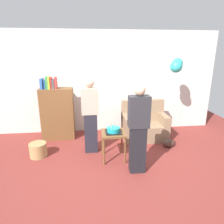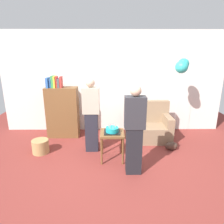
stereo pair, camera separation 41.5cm
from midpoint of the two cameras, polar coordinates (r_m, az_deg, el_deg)
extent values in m
plane|color=maroon|center=(4.02, 3.74, -15.59)|extent=(8.00, 8.00, 0.00)
cube|color=silver|center=(5.50, 2.44, 8.39)|extent=(6.00, 0.10, 2.70)
cube|color=#8C7054|center=(5.19, 12.51, -5.75)|extent=(1.10, 0.70, 0.40)
cube|color=#8C7054|center=(5.28, 12.20, 0.19)|extent=(1.10, 0.16, 0.56)
cube|color=#8C7054|center=(4.99, 7.47, -2.47)|extent=(0.16, 0.70, 0.24)
cube|color=#8C7054|center=(5.20, 17.79, -2.33)|extent=(0.16, 0.70, 0.24)
cube|color=brown|center=(5.27, -11.71, -0.14)|extent=(0.80, 0.36, 1.30)
cube|color=#3366B7|center=(5.17, -15.64, 8.08)|extent=(0.06, 0.25, 0.25)
cube|color=#3366B7|center=(5.16, -14.95, 7.91)|extent=(0.05, 0.17, 0.21)
cube|color=#38934C|center=(5.14, -14.31, 8.36)|extent=(0.06, 0.19, 0.29)
cube|color=gold|center=(5.13, -13.72, 8.34)|extent=(0.04, 0.22, 0.28)
cube|color=red|center=(5.12, -13.23, 8.32)|extent=(0.03, 0.18, 0.28)
cube|color=#4C4C51|center=(5.11, -12.66, 8.05)|extent=(0.06, 0.19, 0.22)
cube|color=red|center=(5.10, -12.05, 8.36)|extent=(0.04, 0.21, 0.27)
cube|color=brown|center=(4.05, 2.99, -6.13)|extent=(0.48, 0.48, 0.04)
cylinder|color=brown|center=(3.98, 0.03, -11.30)|extent=(0.04, 0.04, 0.56)
cylinder|color=brown|center=(4.00, 6.17, -11.21)|extent=(0.04, 0.04, 0.56)
cylinder|color=brown|center=(4.35, -0.03, -8.70)|extent=(0.04, 0.04, 0.56)
cylinder|color=brown|center=(4.38, 5.54, -8.63)|extent=(0.04, 0.04, 0.56)
cube|color=black|center=(4.04, 3.00, -5.77)|extent=(0.32, 0.32, 0.02)
cylinder|color=teal|center=(4.02, 3.01, -5.07)|extent=(0.26, 0.26, 0.09)
cylinder|color=#F2CC4C|center=(3.99, 3.98, -4.11)|extent=(0.01, 0.01, 0.05)
cylinder|color=#EA668C|center=(4.04, 3.86, -3.91)|extent=(0.01, 0.01, 0.05)
cylinder|color=#EA668C|center=(4.07, 3.27, -3.66)|extent=(0.01, 0.01, 0.05)
cylinder|color=#EA668C|center=(4.05, 2.54, -3.79)|extent=(0.01, 0.01, 0.05)
cylinder|color=#EA668C|center=(4.00, 2.06, -4.00)|extent=(0.01, 0.01, 0.06)
cylinder|color=#F2CC4C|center=(3.97, 2.17, -4.16)|extent=(0.01, 0.01, 0.06)
cylinder|color=#F2CC4C|center=(3.92, 2.47, -4.52)|extent=(0.01, 0.01, 0.05)
cylinder|color=#EA668C|center=(3.91, 3.34, -4.55)|extent=(0.01, 0.01, 0.06)
cylinder|color=#66B2E5|center=(3.95, 3.75, -4.26)|extent=(0.01, 0.01, 0.06)
cube|color=#23232D|center=(4.47, -3.14, -5.76)|extent=(0.28, 0.20, 0.88)
cube|color=#B2A893|center=(4.25, -3.29, 3.26)|extent=(0.36, 0.22, 0.56)
sphere|color=#D1A889|center=(4.18, -3.38, 8.27)|extent=(0.19, 0.19, 0.19)
cube|color=black|center=(3.72, 9.47, -10.87)|extent=(0.28, 0.20, 0.88)
cube|color=#2D2D33|center=(3.45, 10.03, -0.19)|extent=(0.36, 0.22, 0.56)
sphere|color=#D1A889|center=(3.36, 10.36, 5.94)|extent=(0.19, 0.19, 0.19)
cylinder|color=#A88451|center=(4.67, -17.33, -9.39)|extent=(0.36, 0.36, 0.30)
ellipsoid|color=#473328|center=(4.86, 18.99, -9.19)|extent=(0.28, 0.14, 0.20)
cylinder|color=silver|center=(5.15, 20.12, 2.00)|extent=(0.00, 0.00, 1.86)
sphere|color=#2DADA8|center=(5.10, 21.97, 12.58)|extent=(0.26, 0.26, 0.26)
sphere|color=#2DADA8|center=(4.94, 21.59, 11.85)|extent=(0.29, 0.29, 0.29)
camera|label=1|loc=(0.21, -87.14, 0.86)|focal=32.07mm
camera|label=2|loc=(0.21, 92.86, -0.86)|focal=32.07mm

